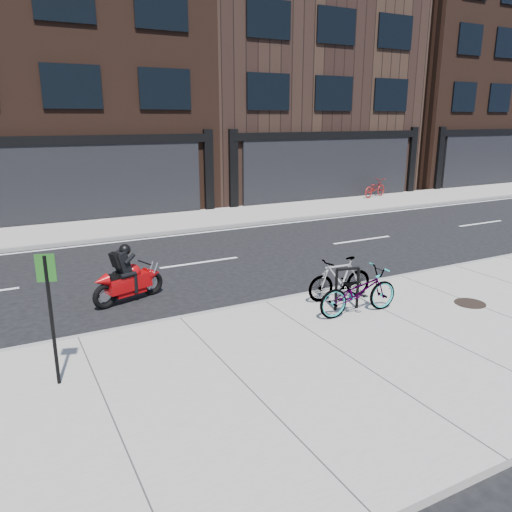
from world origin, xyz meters
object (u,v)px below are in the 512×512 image
bicycle_rear (340,279)px  manhole_cover (470,303)px  bicycle_far (375,188)px  motorcycle (131,277)px  bicycle_front (358,291)px  sign_post (50,308)px  bike_rack (347,285)px

bicycle_rear → manhole_cover: (2.37, -1.59, -0.47)m
bicycle_rear → bicycle_far: size_ratio=0.91×
bicycle_rear → manhole_cover: bicycle_rear is taller
bicycle_far → motorcycle: bearing=103.9°
bicycle_front → motorcycle: bearing=52.4°
motorcycle → bicycle_far: (14.81, 8.91, 0.03)m
motorcycle → sign_post: sign_post is taller
bicycle_far → sign_post: bearing=109.1°
bicycle_far → sign_post: size_ratio=0.85×
bicycle_rear → sign_post: size_ratio=0.77×
bike_rack → sign_post: (-5.83, -0.43, 0.69)m
bicycle_front → manhole_cover: bearing=-102.5°
bicycle_front → motorcycle: motorcycle is taller
bicycle_rear → manhole_cover: size_ratio=2.42×
bicycle_front → bicycle_rear: bearing=-9.7°
bicycle_rear → motorcycle: 4.73m
manhole_cover → bicycle_far: bearing=57.1°
bike_rack → sign_post: size_ratio=0.45×
bicycle_front → bike_rack: bearing=11.8°
bicycle_rear → sign_post: bearing=-76.4°
bicycle_rear → bicycle_far: (10.74, 11.33, -0.02)m
manhole_cover → motorcycle: bearing=148.1°
manhole_cover → sign_post: (-8.45, 0.59, 1.23)m
bicycle_rear → motorcycle: (-4.07, 2.42, -0.05)m
motorcycle → bicycle_far: motorcycle is taller
manhole_cover → sign_post: 8.56m
bike_rack → motorcycle: size_ratio=0.52×
bicycle_front → bicycle_far: size_ratio=1.06×
bicycle_front → sign_post: 5.93m
bicycle_rear → bicycle_far: 15.61m
bike_rack → motorcycle: (-3.82, 2.99, -0.12)m
motorcycle → manhole_cover: (6.44, -4.01, -0.42)m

